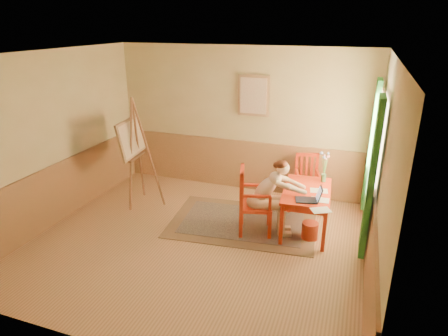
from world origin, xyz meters
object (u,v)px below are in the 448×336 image
at_px(table, 307,195).
at_px(chair_back, 307,180).
at_px(laptop, 310,198).
at_px(easel, 133,142).
at_px(chair_left, 252,201).
at_px(figure, 271,194).

distance_m(table, chair_back, 1.03).
relative_size(laptop, easel, 0.21).
distance_m(chair_back, easel, 3.21).
bearing_deg(chair_left, easel, 171.35).
bearing_deg(chair_left, laptop, -3.64).
distance_m(chair_back, figure, 1.36).
relative_size(chair_left, easel, 0.55).
xyz_separation_m(chair_left, chair_back, (0.66, 1.33, -0.07)).
bearing_deg(table, laptop, -75.54).
height_order(chair_back, figure, figure).
xyz_separation_m(figure, easel, (-2.59, 0.30, 0.49)).
bearing_deg(laptop, figure, 169.91).
height_order(chair_left, figure, figure).
height_order(figure, easel, easel).
bearing_deg(laptop, table, 104.46).
xyz_separation_m(table, easel, (-3.11, 0.02, 0.55)).
bearing_deg(chair_back, laptop, -80.46).
bearing_deg(table, easel, 179.57).
distance_m(table, figure, 0.59).
relative_size(chair_back, figure, 0.76).
bearing_deg(laptop, chair_back, 99.54).
xyz_separation_m(figure, laptop, (0.62, -0.11, 0.08)).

